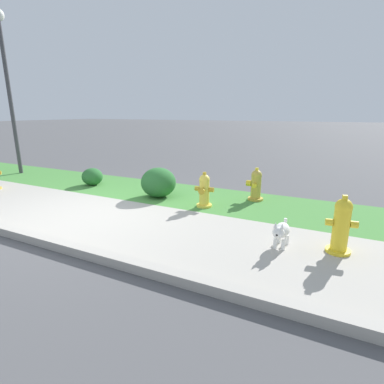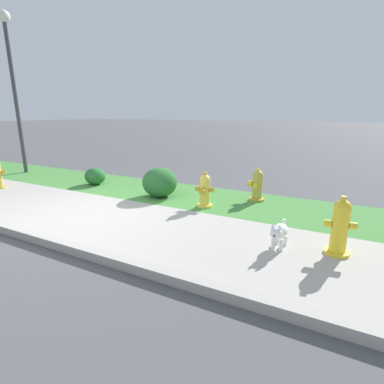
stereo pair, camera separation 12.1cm
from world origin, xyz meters
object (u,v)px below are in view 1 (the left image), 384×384
fire_hydrant_near_corner (256,185)px  shrub_bush_mid_verge (92,177)px  small_white_dog (281,232)px  fire_hydrant_across_street (341,226)px  fire_hydrant_mid_block (204,191)px  shrub_bush_far_verge (158,182)px  street_lamp (6,68)px

fire_hydrant_near_corner → shrub_bush_mid_verge: 4.03m
small_white_dog → fire_hydrant_across_street: bearing=108.9°
fire_hydrant_mid_block → small_white_dog: size_ratio=1.42×
small_white_dog → shrub_bush_mid_verge: size_ratio=0.95×
small_white_dog → shrub_bush_far_verge: (-2.84, 1.41, 0.08)m
street_lamp → shrub_bush_mid_verge: street_lamp is taller
fire_hydrant_mid_block → street_lamp: (-6.30, 0.56, 2.62)m
street_lamp → shrub_bush_mid_verge: (3.06, -0.19, -2.73)m
fire_hydrant_across_street → small_white_dog: 0.74m
fire_hydrant_across_street → shrub_bush_mid_verge: (-5.60, 1.38, -0.16)m
street_lamp → fire_hydrant_mid_block: bearing=-5.1°
fire_hydrant_across_street → shrub_bush_mid_verge: fire_hydrant_across_street is taller
fire_hydrant_near_corner → street_lamp: bearing=90.3°
fire_hydrant_near_corner → fire_hydrant_mid_block: 1.17m
fire_hydrant_mid_block → fire_hydrant_across_street: bearing=150.3°
fire_hydrant_mid_block → street_lamp: 6.85m
small_white_dog → street_lamp: (-7.96, 1.76, 2.71)m
small_white_dog → shrub_bush_mid_verge: 5.15m
shrub_bush_mid_verge → fire_hydrant_mid_block: bearing=-6.6°
fire_hydrant_across_street → shrub_bush_far_verge: bearing=151.6°
fire_hydrant_near_corner → small_white_dog: size_ratio=1.42×
fire_hydrant_across_street → street_lamp: street_lamp is taller
fire_hydrant_near_corner → shrub_bush_far_verge: size_ratio=0.91×
fire_hydrant_across_street → street_lamp: (-8.67, 1.57, 2.57)m
fire_hydrant_near_corner → fire_hydrant_across_street: 2.49m
fire_hydrant_across_street → fire_hydrant_mid_block: bearing=147.5°
shrub_bush_mid_verge → street_lamp: bearing=176.5°
street_lamp → fire_hydrant_across_street: bearing=-10.3°
fire_hydrant_across_street → street_lamp: 9.17m
fire_hydrant_across_street → shrub_bush_far_verge: fire_hydrant_across_street is taller
shrub_bush_far_verge → fire_hydrant_mid_block: bearing=-10.1°
fire_hydrant_across_street → street_lamp: bearing=160.3°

